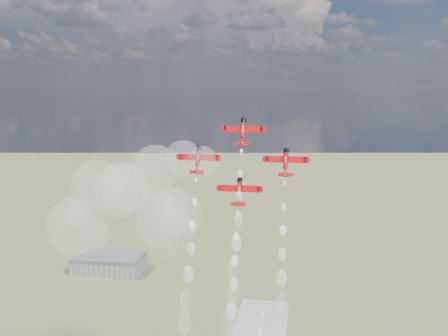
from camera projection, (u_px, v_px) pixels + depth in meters
name	position (u px, v px, depth m)	size (l,w,h in m)	color
hangar	(109.00, 263.00, 355.32)	(50.00, 28.00, 13.00)	gray
plane_lead	(243.00, 131.00, 166.07)	(13.91, 6.63, 9.38)	#B9090C
plane_left	(198.00, 160.00, 166.06)	(13.91, 6.63, 9.38)	#B9090C
plane_right	(286.00, 162.00, 160.99)	(13.91, 6.63, 9.38)	#B9090C
plane_slot	(239.00, 191.00, 160.98)	(13.91, 6.63, 9.38)	#B9090C
smoke_trail_lead	(233.00, 282.00, 153.66)	(5.28, 25.31, 54.16)	white
smoke_trail_left	(185.00, 313.00, 154.04)	(5.37, 24.76, 53.90)	white
smoke_trail_right	(279.00, 320.00, 148.51)	(5.34, 25.59, 53.46)	white
drifted_smoke_cloud	(136.00, 204.00, 175.64)	(63.88, 39.61, 46.23)	white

